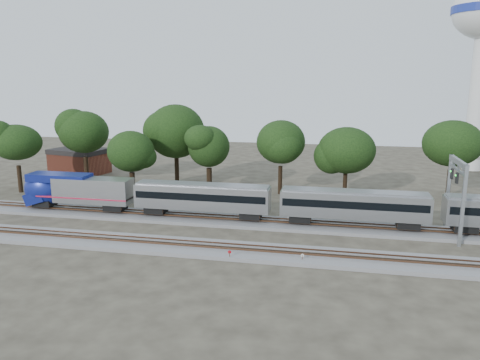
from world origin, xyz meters
name	(u,v)px	position (x,y,z in m)	size (l,w,h in m)	color
ground	(204,237)	(0.00, 0.00, 0.00)	(160.00, 160.00, 0.00)	#383328
track_far	(217,220)	(0.00, 6.00, 0.21)	(160.00, 5.00, 0.73)	slate
track_near	(193,248)	(0.00, -4.00, 0.21)	(160.00, 5.00, 0.73)	slate
train	(439,209)	(25.82, 6.00, 3.15)	(106.86, 3.05, 4.49)	#ABADB2
switch_stand_red	(230,254)	(4.41, -6.24, 0.68)	(0.34, 0.06, 1.06)	#512D19
switch_stand_white	(302,257)	(11.45, -5.47, 0.62)	(0.31, 0.09, 0.97)	#512D19
switch_lever	(256,260)	(6.97, -6.01, 0.15)	(0.50, 0.30, 0.30)	#512D19
signal_gantry	(457,181)	(27.42, 6.00, 6.44)	(0.61, 7.26, 8.83)	gray
brick_building	(80,161)	(-32.92, 30.37, 2.36)	(10.98, 8.78, 4.68)	brown
tree_0	(16,142)	(-34.10, 14.77, 7.87)	(8.02, 8.02, 11.31)	black
tree_1	(84,132)	(-26.44, 21.47, 8.90)	(9.06, 9.06, 12.78)	black
tree_2	(131,152)	(-15.59, 15.63, 6.90)	(7.04, 7.04, 9.92)	black
tree_3	(176,131)	(-11.40, 23.81, 9.10)	(9.27, 9.27, 13.07)	black
tree_4	(209,147)	(-4.94, 20.46, 7.26)	(7.40, 7.40, 10.43)	black
tree_5	(281,142)	(5.97, 21.96, 8.09)	(8.24, 8.24, 11.62)	black
tree_6	(347,150)	(15.73, 20.86, 7.25)	(7.40, 7.40, 10.43)	black
tree_7	(453,144)	(30.63, 23.38, 8.33)	(8.49, 8.49, 11.97)	black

